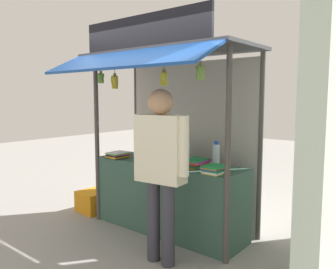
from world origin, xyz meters
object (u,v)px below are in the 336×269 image
object	(u,v)px
magazine_stack_rear_center	(118,155)
plastic_crate	(95,201)
water_bottle_mid_left	(145,149)
magazine_stack_far_left	(158,161)
water_bottle_center	(187,150)
water_bottle_right	(159,148)
banana_bunch_leftmost	(164,79)
banana_bunch_inner_right	(200,73)
vendor_person	(161,160)
magazine_stack_front_right	(214,169)
water_bottle_far_right	(150,150)
banana_bunch_inner_left	(101,78)
water_bottle_back_left	(139,149)
magazine_stack_front_left	(196,163)
banana_bunch_rightmost	(115,82)
water_bottle_back_right	(216,155)

from	to	relation	value
magazine_stack_rear_center	plastic_crate	size ratio (longest dim) A/B	0.66
water_bottle_mid_left	magazine_stack_far_left	world-z (taller)	water_bottle_mid_left
water_bottle_center	water_bottle_mid_left	size ratio (longest dim) A/B	1.18
water_bottle_right	banana_bunch_leftmost	size ratio (longest dim) A/B	1.00
magazine_stack_far_left	banana_bunch_inner_right	world-z (taller)	banana_bunch_inner_right
magazine_stack_far_left	plastic_crate	distance (m)	1.50
magazine_stack_far_left	plastic_crate	world-z (taller)	magazine_stack_far_left
water_bottle_right	vendor_person	bearing A→B (deg)	-48.88
water_bottle_center	magazine_stack_front_right	bearing A→B (deg)	-32.53
water_bottle_far_right	banana_bunch_leftmost	bearing A→B (deg)	-35.59
banana_bunch_inner_left	vendor_person	bearing A→B (deg)	-13.95
vendor_person	plastic_crate	world-z (taller)	vendor_person
magazine_stack_rear_center	banana_bunch_inner_left	xyz separation A→B (m)	(-0.06, -0.21, 1.01)
water_bottle_right	magazine_stack_front_right	world-z (taller)	water_bottle_right
water_bottle_mid_left	magazine_stack_rear_center	bearing A→B (deg)	-134.31
water_bottle_back_left	magazine_stack_front_right	xyz separation A→B (m)	(1.34, -0.23, -0.07)
magazine_stack_front_right	banana_bunch_leftmost	bearing A→B (deg)	-157.41
water_bottle_far_right	banana_bunch_inner_left	bearing A→B (deg)	-136.49
vendor_person	water_bottle_mid_left	bearing A→B (deg)	134.03
magazine_stack_rear_center	banana_bunch_inner_left	size ratio (longest dim) A/B	1.13
water_bottle_right	magazine_stack_front_left	xyz separation A→B (m)	(0.69, -0.14, -0.10)
banana_bunch_rightmost	vendor_person	distance (m)	1.33
magazine_stack_front_right	banana_bunch_inner_left	distance (m)	1.87
water_bottle_center	vendor_person	size ratio (longest dim) A/B	0.16
banana_bunch_rightmost	banana_bunch_leftmost	world-z (taller)	same
magazine_stack_front_right	banana_bunch_leftmost	xyz separation A→B (m)	(-0.52, -0.22, 0.97)
water_bottle_back_left	water_bottle_mid_left	world-z (taller)	water_bottle_mid_left
banana_bunch_inner_left	magazine_stack_rear_center	bearing A→B (deg)	74.10
water_bottle_far_right	banana_bunch_inner_right	size ratio (longest dim) A/B	0.98
vendor_person	water_bottle_right	bearing A→B (deg)	124.90
water_bottle_right	banana_bunch_inner_left	distance (m)	1.18
magazine_stack_far_left	magazine_stack_front_right	distance (m)	0.82
plastic_crate	magazine_stack_rear_center	bearing A→B (deg)	-7.08
magazine_stack_front_left	banana_bunch_inner_right	distance (m)	1.12
banana_bunch_rightmost	plastic_crate	distance (m)	1.93
magazine_stack_front_right	banana_bunch_inner_left	size ratio (longest dim) A/B	1.02
banana_bunch_inner_right	water_bottle_back_right	bearing A→B (deg)	102.28
water_bottle_back_right	water_bottle_mid_left	size ratio (longest dim) A/B	1.27
water_bottle_right	banana_bunch_rightmost	world-z (taller)	banana_bunch_rightmost
water_bottle_center	magazine_stack_rear_center	bearing A→B (deg)	-153.43
banana_bunch_inner_left	vendor_person	xyz separation A→B (m)	(1.26, -0.31, -0.87)
banana_bunch_rightmost	banana_bunch_inner_right	size ratio (longest dim) A/B	1.26
magazine_stack_rear_center	banana_bunch_inner_right	xyz separation A→B (m)	(1.46, -0.21, 1.02)
water_bottle_mid_left	magazine_stack_rear_center	world-z (taller)	water_bottle_mid_left
water_bottle_center	banana_bunch_inner_left	xyz separation A→B (m)	(-0.91, -0.63, 0.92)
banana_bunch_leftmost	banana_bunch_inner_left	distance (m)	1.05
water_bottle_mid_left	banana_bunch_rightmost	world-z (taller)	banana_bunch_rightmost
water_bottle_right	water_bottle_far_right	bearing A→B (deg)	-128.40
water_bottle_back_left	vendor_person	world-z (taller)	vendor_person
water_bottle_back_right	plastic_crate	bearing A→B (deg)	-173.24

